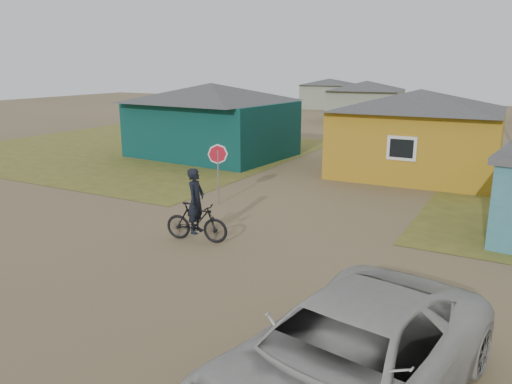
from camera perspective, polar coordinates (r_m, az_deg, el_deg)
ground at (r=12.85m, az=-7.02°, el=-8.49°), size 120.00×120.00×0.00m
grass_nw at (r=31.23m, az=-13.96°, el=4.81°), size 20.00×18.00×0.00m
house_teal at (r=27.94m, az=-5.09°, el=8.33°), size 8.93×7.08×4.00m
house_yellow at (r=24.14m, az=18.01°, el=6.62°), size 7.72×6.76×3.90m
house_pale_west at (r=45.55m, az=12.45°, el=10.13°), size 7.04×6.15×3.60m
house_pale_north at (r=59.47m, az=8.35°, el=11.13°), size 6.28×5.81×3.40m
stop_sign at (r=17.94m, az=-4.38°, el=3.69°), size 0.70×0.26×2.23m
cyclist at (r=14.40m, az=-6.84°, el=-2.63°), size 1.97×0.89×2.15m
vehicle at (r=7.70m, az=10.32°, el=-18.42°), size 3.74×6.34×1.65m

